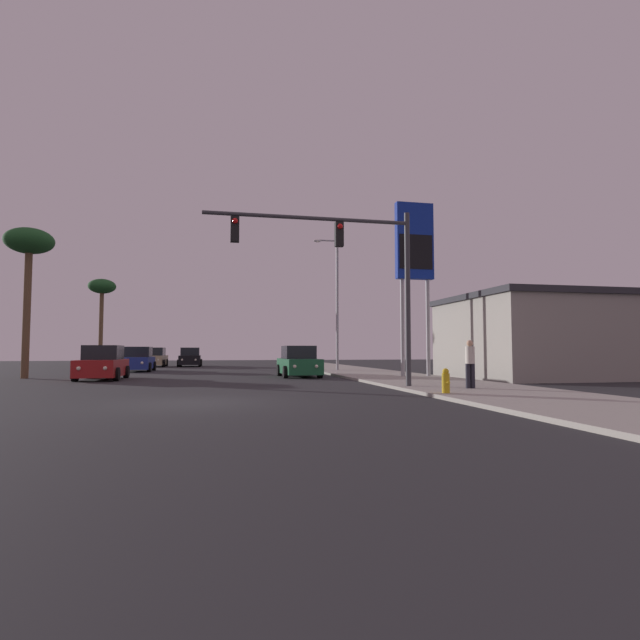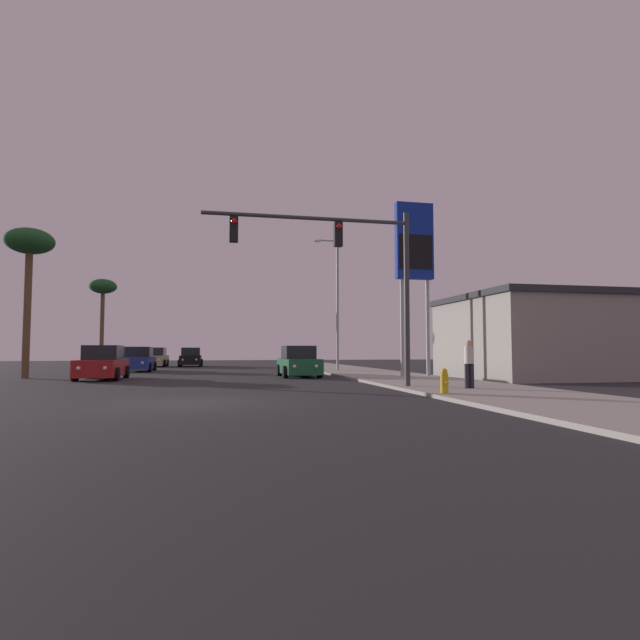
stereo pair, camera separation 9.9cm
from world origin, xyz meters
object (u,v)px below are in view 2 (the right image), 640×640
(car_black, at_px, (191,358))
(car_green, at_px, (299,363))
(gas_station_sign, at_px, (414,251))
(pedestrian_on_sidewalk, at_px, (469,362))
(traffic_light_mast, at_px, (350,260))
(street_lamp, at_px, (336,297))
(car_tan, at_px, (155,358))
(car_red, at_px, (103,364))
(palm_tree_far, at_px, (103,291))
(palm_tree_near, at_px, (29,248))
(car_blue, at_px, (139,360))
(fire_hydrant, at_px, (444,381))

(car_black, bearing_deg, car_green, 108.33)
(gas_station_sign, relative_size, pedestrian_on_sidewalk, 5.39)
(traffic_light_mast, bearing_deg, gas_station_sign, 51.65)
(street_lamp, xyz_separation_m, pedestrian_on_sidewalk, (0.71, -17.07, -4.08))
(street_lamp, bearing_deg, car_tan, 135.61)
(car_tan, bearing_deg, car_red, 91.57)
(car_red, relative_size, street_lamp, 0.48)
(pedestrian_on_sidewalk, bearing_deg, palm_tree_far, 120.48)
(car_tan, height_order, car_red, same)
(car_green, distance_m, palm_tree_near, 15.25)
(street_lamp, bearing_deg, gas_station_sign, -76.79)
(palm_tree_far, bearing_deg, car_green, -55.42)
(street_lamp, bearing_deg, car_black, 127.89)
(car_green, distance_m, pedestrian_on_sidewalk, 11.69)
(car_tan, bearing_deg, traffic_light_mast, 111.47)
(car_tan, height_order, traffic_light_mast, traffic_light_mast)
(street_lamp, height_order, pedestrian_on_sidewalk, street_lamp)
(traffic_light_mast, distance_m, palm_tree_far, 34.16)
(car_blue, bearing_deg, car_black, -106.34)
(traffic_light_mast, height_order, palm_tree_far, palm_tree_far)
(car_blue, distance_m, traffic_light_mast, 21.45)
(pedestrian_on_sidewalk, height_order, palm_tree_near, palm_tree_near)
(palm_tree_far, bearing_deg, palm_tree_near, -88.09)
(car_black, distance_m, pedestrian_on_sidewalk, 32.15)
(palm_tree_near, bearing_deg, car_black, 68.08)
(car_green, xyz_separation_m, palm_tree_near, (-13.98, 1.24, 5.96))
(palm_tree_near, xyz_separation_m, palm_tree_far, (-0.67, 20.00, 0.13))
(traffic_light_mast, height_order, palm_tree_near, palm_tree_near)
(gas_station_sign, distance_m, palm_tree_near, 20.02)
(car_green, height_order, fire_hydrant, car_green)
(fire_hydrant, xyz_separation_m, pedestrian_on_sidewalk, (1.72, 1.64, 0.55))
(gas_station_sign, bearing_deg, traffic_light_mast, -128.35)
(car_blue, height_order, palm_tree_near, palm_tree_near)
(car_green, distance_m, traffic_light_mast, 10.18)
(car_black, bearing_deg, traffic_light_mast, 103.12)
(car_red, height_order, pedestrian_on_sidewalk, pedestrian_on_sidewalk)
(car_blue, xyz_separation_m, traffic_light_mast, (10.03, -18.54, 3.98))
(car_black, xyz_separation_m, pedestrian_on_sidewalk, (10.95, -30.23, 0.27))
(pedestrian_on_sidewalk, bearing_deg, fire_hydrant, -136.34)
(palm_tree_near, bearing_deg, car_red, -24.94)
(street_lamp, relative_size, gas_station_sign, 1.00)
(fire_hydrant, bearing_deg, car_tan, 111.15)
(pedestrian_on_sidewalk, bearing_deg, car_green, 111.38)
(car_black, xyz_separation_m, traffic_light_mast, (7.09, -28.71, 3.98))
(street_lamp, bearing_deg, car_green, -119.82)
(fire_hydrant, bearing_deg, street_lamp, 86.93)
(gas_station_sign, relative_size, palm_tree_far, 1.14)
(car_black, height_order, street_lamp, street_lamp)
(traffic_light_mast, xyz_separation_m, street_lamp, (3.15, 15.55, 0.37))
(pedestrian_on_sidewalk, bearing_deg, palm_tree_near, 146.39)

